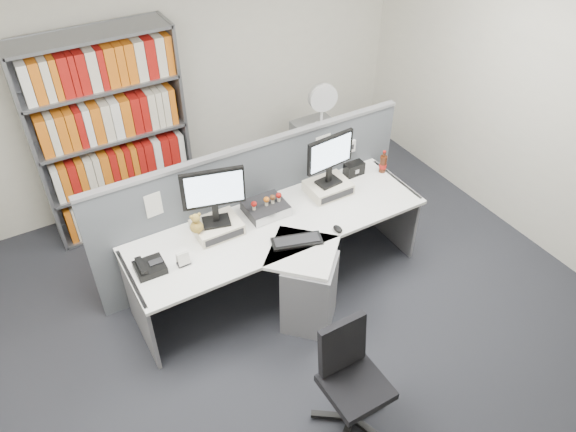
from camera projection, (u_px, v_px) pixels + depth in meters
ground at (327, 344)px, 4.60m from camera, size 5.50×5.50×0.00m
room_shell at (340, 165)px, 3.46m from camera, size 5.04×5.54×2.72m
partition at (255, 203)px, 5.02m from camera, size 3.00×0.08×1.27m
desk at (291, 262)px, 4.71m from camera, size 2.60×1.20×0.72m
monitor_riser_left at (217, 227)px, 4.57m from camera, size 0.38×0.31×0.10m
monitor_riser_right at (328, 187)px, 5.00m from camera, size 0.38×0.31×0.10m
monitor_left at (213, 193)px, 4.35m from camera, size 0.50×0.21×0.51m
monitor_right at (330, 156)px, 4.79m from camera, size 0.47×0.17×0.48m
desktop_pc at (266, 208)px, 4.77m from camera, size 0.34×0.31×0.09m
figurines at (268, 200)px, 4.71m from camera, size 0.29×0.05×0.09m
keyboard at (297, 241)px, 4.50m from camera, size 0.44×0.27×0.03m
mouse at (338, 229)px, 4.60m from camera, size 0.06×0.10×0.04m
desk_phone at (149, 267)px, 4.23m from camera, size 0.23×0.21×0.10m
desk_calendar at (183, 259)px, 4.27m from camera, size 0.10×0.08×0.12m
plush_toy at (196, 224)px, 4.40m from camera, size 0.11×0.11×0.18m
speaker at (354, 169)px, 5.21m from camera, size 0.19×0.10×0.12m
cola_bottle at (383, 164)px, 5.23m from camera, size 0.07×0.07×0.23m
shelving_unit at (111, 139)px, 5.26m from camera, size 1.41×0.40×2.00m
filing_cabinet at (320, 155)px, 6.18m from camera, size 0.45×0.61×0.70m
desk_fan at (322, 101)px, 5.75m from camera, size 0.31×0.18×0.51m
office_chair at (350, 376)px, 3.82m from camera, size 0.55×0.58×0.87m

